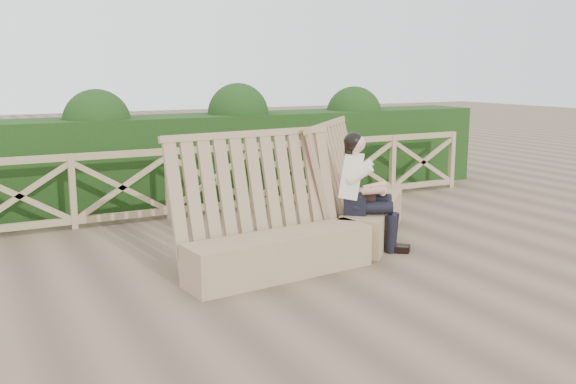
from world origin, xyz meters
name	(u,v)px	position (x,y,z in m)	size (l,w,h in m)	color
ground	(324,273)	(0.00, 0.00, 0.00)	(60.00, 60.00, 0.00)	brown
bench	(326,222)	(0.44, 0.71, 0.41)	(4.02, 2.43, 1.61)	#916F53
woman	(362,188)	(0.93, 0.64, 0.81)	(0.90, 0.82, 1.52)	black
guardrail	(212,180)	(0.00, 3.50, 0.55)	(10.10, 0.09, 1.10)	#9B835A
hedge	(186,158)	(0.00, 4.70, 0.75)	(12.00, 1.20, 1.50)	black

